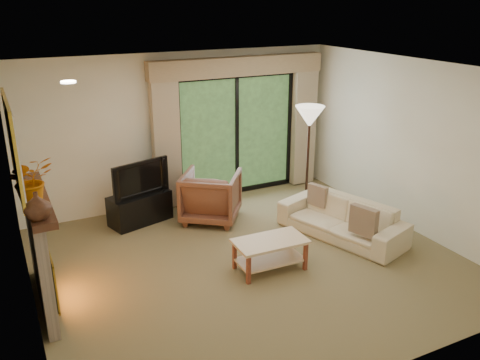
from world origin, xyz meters
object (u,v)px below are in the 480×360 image
media_console (140,208)px  sofa (342,219)px  coffee_table (270,255)px  armchair (211,196)px

media_console → sofa: bearing=-51.8°
sofa → coffee_table: size_ratio=2.03×
armchair → coffee_table: (0.06, -1.83, -0.19)m
coffee_table → armchair: bearing=93.4°
coffee_table → sofa: bearing=16.1°
sofa → coffee_table: sofa is taller
armchair → coffee_table: bearing=128.2°
media_console → sofa: 3.18m
media_console → sofa: size_ratio=0.50×
armchair → coffee_table: size_ratio=0.94×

